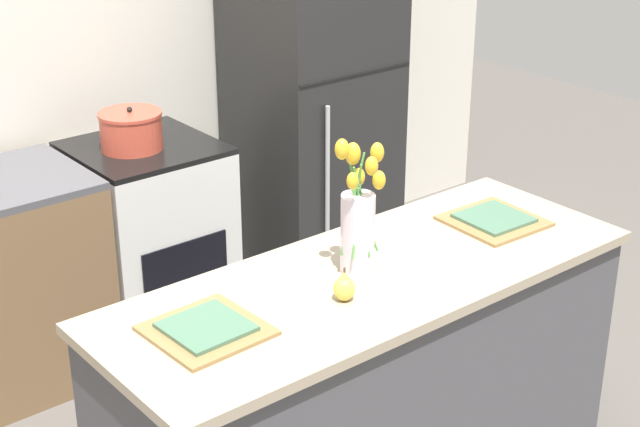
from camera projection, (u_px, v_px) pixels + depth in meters
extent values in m
cube|color=silver|center=(70.00, 33.00, 4.32)|extent=(5.20, 0.08, 2.70)
cube|color=#4C4C51|center=(367.00, 406.00, 3.25)|extent=(1.76, 0.62, 0.92)
cube|color=tan|center=(370.00, 279.00, 3.06)|extent=(1.80, 0.66, 0.03)
cube|color=silver|center=(150.00, 242.00, 4.45)|extent=(0.60, 0.60, 0.89)
cube|color=black|center=(143.00, 148.00, 4.27)|extent=(0.60, 0.60, 0.02)
cube|color=black|center=(186.00, 273.00, 4.25)|extent=(0.42, 0.01, 0.29)
cube|color=black|center=(313.00, 104.00, 4.81)|extent=(0.68, 0.64, 1.83)
cube|color=black|center=(357.00, 74.00, 4.50)|extent=(0.67, 0.01, 0.01)
cylinder|color=#B2B5B7|center=(327.00, 188.00, 4.58)|extent=(0.02, 0.02, 0.80)
cylinder|color=silver|center=(358.00, 234.00, 3.01)|extent=(0.11, 0.11, 0.26)
cylinder|color=#4C9342|center=(365.00, 206.00, 3.00)|extent=(0.11, 0.02, 0.28)
ellipsoid|color=yellow|center=(377.00, 152.00, 2.97)|extent=(0.04, 0.04, 0.06)
cylinder|color=#4C9342|center=(358.00, 218.00, 3.01)|extent=(0.04, 0.04, 0.22)
ellipsoid|color=yellow|center=(359.00, 177.00, 2.98)|extent=(0.04, 0.04, 0.06)
cylinder|color=#4C9342|center=(356.00, 208.00, 2.99)|extent=(0.01, 0.04, 0.30)
ellipsoid|color=yellow|center=(353.00, 154.00, 2.93)|extent=(0.05, 0.05, 0.07)
cylinder|color=#4C9342|center=(352.00, 205.00, 2.97)|extent=(0.08, 0.03, 0.33)
ellipsoid|color=yellow|center=(342.00, 149.00, 2.88)|extent=(0.04, 0.04, 0.06)
cylinder|color=#4C9342|center=(357.00, 217.00, 2.98)|extent=(0.09, 0.07, 0.24)
ellipsoid|color=yellow|center=(353.00, 181.00, 2.87)|extent=(0.04, 0.04, 0.05)
cylinder|color=#4C9342|center=(360.00, 210.00, 2.98)|extent=(0.01, 0.10, 0.28)
ellipsoid|color=yellow|center=(372.00, 166.00, 2.88)|extent=(0.04, 0.04, 0.06)
cylinder|color=#4C9342|center=(365.00, 219.00, 2.99)|extent=(0.07, 0.06, 0.22)
ellipsoid|color=yellow|center=(379.00, 180.00, 2.94)|extent=(0.04, 0.04, 0.06)
ellipsoid|color=#E5CC4C|center=(344.00, 289.00, 2.88)|extent=(0.07, 0.07, 0.07)
cone|color=#E5CC4C|center=(344.00, 276.00, 2.87)|extent=(0.04, 0.04, 0.03)
cylinder|color=brown|center=(344.00, 270.00, 2.86)|extent=(0.01, 0.01, 0.01)
cube|color=olive|center=(206.00, 330.00, 2.72)|extent=(0.31, 0.31, 0.01)
cube|color=#477056|center=(206.00, 327.00, 2.72)|extent=(0.22, 0.22, 0.01)
cube|color=olive|center=(494.00, 221.00, 3.41)|extent=(0.31, 0.31, 0.01)
cube|color=#477056|center=(494.00, 218.00, 3.40)|extent=(0.22, 0.22, 0.01)
cylinder|color=#CC4C38|center=(131.00, 132.00, 4.20)|extent=(0.27, 0.27, 0.15)
cylinder|color=#CC4C38|center=(130.00, 114.00, 4.17)|extent=(0.27, 0.27, 0.01)
sphere|color=black|center=(129.00, 109.00, 4.16)|extent=(0.02, 0.02, 0.02)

